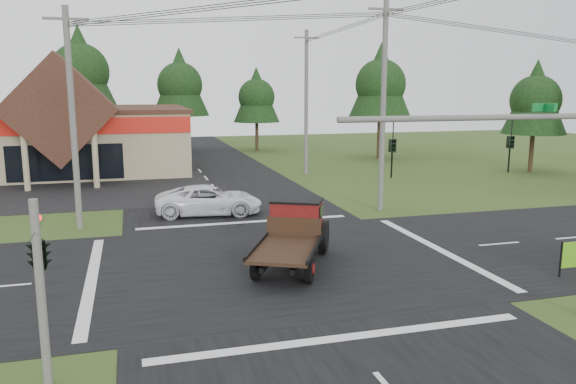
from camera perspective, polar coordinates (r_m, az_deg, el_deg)
name	(u,v)px	position (r m, az deg, el deg)	size (l,w,h in m)	color
ground	(280,263)	(22.20, -0.86, -7.24)	(120.00, 120.00, 0.00)	#354619
road_ns	(280,263)	(22.20, -0.86, -7.22)	(12.00, 120.00, 0.02)	black
road_ew	(280,263)	(22.20, -0.86, -7.21)	(120.00, 12.00, 0.02)	black
traffic_signal_mast	(549,173)	(17.29, 24.98, 1.74)	(8.12, 0.24, 7.00)	#595651
traffic_signal_corner	(37,236)	(13.68, -24.10, -4.12)	(0.53, 2.48, 4.40)	#595651
utility_pole_nw	(73,118)	(28.60, -21.04, 7.04)	(2.00, 0.30, 10.50)	#595651
utility_pole_ne	(383,105)	(31.46, 9.65, 8.75)	(2.00, 0.30, 11.50)	#595651
utility_pole_n	(306,102)	(44.53, 1.87, 9.16)	(2.00, 0.30, 11.20)	#595651
tree_row_c	(80,69)	(61.65, -20.38, 11.66)	(7.28, 7.28, 13.13)	#332316
tree_row_d	(180,83)	(62.69, -10.93, 10.85)	(6.16, 6.16, 11.11)	#332316
tree_row_e	(256,95)	(61.92, -3.22, 9.78)	(5.04, 5.04, 9.09)	#332316
tree_side_ne	(381,82)	(55.61, 9.38, 10.97)	(6.16, 6.16, 11.11)	#332316
tree_side_e_near	(536,98)	(49.64, 23.85, 8.76)	(5.04, 5.04, 9.09)	#332316
antique_flatbed_truck	(291,236)	(21.45, 0.35, -4.46)	(2.24, 5.87, 2.46)	#530D0B
white_pickup	(209,200)	(30.74, -8.02, -0.82)	(2.63, 5.70, 1.59)	white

